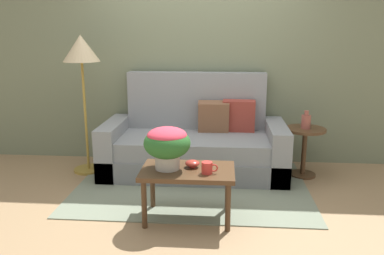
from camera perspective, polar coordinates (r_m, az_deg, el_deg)
The scene contains 11 objects.
ground_plane at distance 4.13m, azimuth -0.21°, elevation -9.44°, with size 14.00×14.00×0.00m, color #997A56.
wall_back at distance 4.96m, azimuth 0.91°, elevation 11.10°, with size 6.40×0.12×2.79m, color slate.
area_rug at distance 4.29m, azimuth -0.02°, elevation -8.47°, with size 2.45×1.71×0.01m, color gray.
couch at distance 4.65m, azimuth 0.51°, elevation -2.39°, with size 2.09×0.94×1.14m.
coffee_table at distance 3.46m, azimuth -0.61°, elevation -6.99°, with size 0.81×0.51×0.46m.
side_table at distance 4.66m, azimuth 15.92°, elevation -2.18°, with size 0.46×0.46×0.56m.
floor_lamp at distance 4.65m, azimuth -15.64°, elevation 9.60°, with size 0.41×0.41×1.59m.
potted_plant at distance 3.39m, azimuth -3.61°, elevation -2.24°, with size 0.40×0.40×0.37m.
coffee_mug at distance 3.32m, azimuth 2.24°, elevation -5.82°, with size 0.14×0.09×0.10m.
snack_bowl at distance 3.47m, azimuth 0.06°, elevation -5.20°, with size 0.13×0.13×0.07m.
table_vase at distance 4.58m, azimuth 16.13°, elevation 0.87°, with size 0.10×0.10×0.20m.
Camera 1 is at (0.32, -3.78, 1.63)m, focal length 36.97 mm.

